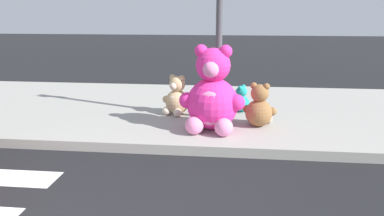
% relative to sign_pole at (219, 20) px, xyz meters
% --- Properties ---
extents(sidewalk, '(28.00, 4.40, 0.15)m').
position_rel_sign_pole_xyz_m(sidewalk, '(-1.00, 0.80, -1.77)').
color(sidewalk, '#9E9B93').
rests_on(sidewalk, ground_plane).
extents(sign_pole, '(0.56, 0.11, 3.20)m').
position_rel_sign_pole_xyz_m(sign_pole, '(0.00, 0.00, 0.00)').
color(sign_pole, '#4C4C51').
rests_on(sign_pole, sidewalk).
extents(plush_pink_large, '(1.04, 0.93, 1.35)m').
position_rel_sign_pole_xyz_m(plush_pink_large, '(-0.07, -0.59, -1.16)').
color(plush_pink_large, '#F22D93').
rests_on(plush_pink_large, sidewalk).
extents(plush_tan, '(0.52, 0.52, 0.73)m').
position_rel_sign_pole_xyz_m(plush_tan, '(-0.77, 0.27, -1.41)').
color(plush_tan, tan).
rests_on(plush_tan, sidewalk).
extents(plush_teal, '(0.37, 0.36, 0.51)m').
position_rel_sign_pole_xyz_m(plush_teal, '(0.41, 0.56, -1.49)').
color(plush_teal, teal).
rests_on(plush_teal, sidewalk).
extents(plush_red, '(0.39, 0.45, 0.58)m').
position_rel_sign_pole_xyz_m(plush_red, '(-0.18, 0.60, -1.47)').
color(plush_red, red).
rests_on(plush_red, sidewalk).
extents(plush_brown, '(0.55, 0.51, 0.73)m').
position_rel_sign_pole_xyz_m(plush_brown, '(0.70, -0.31, -1.41)').
color(plush_brown, olive).
rests_on(plush_brown, sidewalk).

